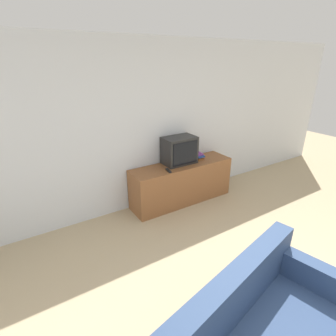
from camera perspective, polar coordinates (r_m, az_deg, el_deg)
wall_back at (r=4.11m, az=-5.40°, el=8.64°), size 9.00×0.06×2.60m
tv_stand at (r=4.47m, az=2.99°, el=-3.20°), size 1.78×0.48×0.68m
television at (r=4.30m, az=2.48°, el=3.88°), size 0.54×0.35×0.45m
book_stack at (r=4.58m, az=6.58°, el=2.69°), size 0.17×0.23×0.11m
remote_on_stand at (r=4.04m, az=0.10°, el=-0.55°), size 0.06×0.16×0.02m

